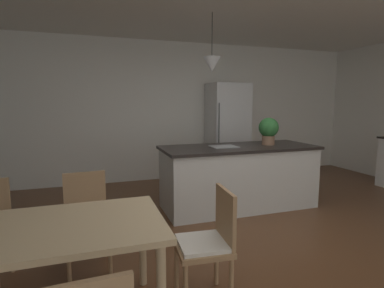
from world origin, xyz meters
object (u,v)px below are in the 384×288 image
at_px(dining_table, 13,241).
at_px(chair_kitchen_end, 209,241).
at_px(kitchen_island, 239,176).
at_px(potted_plant_on_island, 269,129).
at_px(chair_far_right, 87,217).
at_px(refrigerator, 227,131).

xyz_separation_m(dining_table, chair_kitchen_end, (1.30, -0.00, -0.19)).
distance_m(chair_kitchen_end, kitchen_island, 2.19).
relative_size(chair_kitchen_end, kitchen_island, 0.39).
relative_size(dining_table, potted_plant_on_island, 4.64).
bearing_deg(chair_far_right, kitchen_island, 26.27).
bearing_deg(dining_table, potted_plant_on_island, 31.59).
distance_m(kitchen_island, refrigerator, 1.81).
bearing_deg(kitchen_island, chair_far_right, -153.73).
bearing_deg(kitchen_island, chair_kitchen_end, -123.09).
bearing_deg(chair_kitchen_end, potted_plant_on_island, 47.62).
distance_m(chair_far_right, refrigerator, 3.80).
height_order(chair_far_right, kitchen_island, kitchen_island).
distance_m(chair_far_right, kitchen_island, 2.32).
distance_m(chair_kitchen_end, potted_plant_on_island, 2.57).
relative_size(chair_far_right, chair_kitchen_end, 1.00).
relative_size(dining_table, chair_far_right, 2.14).
height_order(refrigerator, potted_plant_on_island, refrigerator).
xyz_separation_m(chair_kitchen_end, kitchen_island, (1.20, 1.84, -0.01)).
bearing_deg(chair_far_right, refrigerator, 45.04).
xyz_separation_m(chair_far_right, potted_plant_on_island, (2.56, 1.03, 0.65)).
distance_m(dining_table, potted_plant_on_island, 3.53).
bearing_deg(refrigerator, kitchen_island, -109.55).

